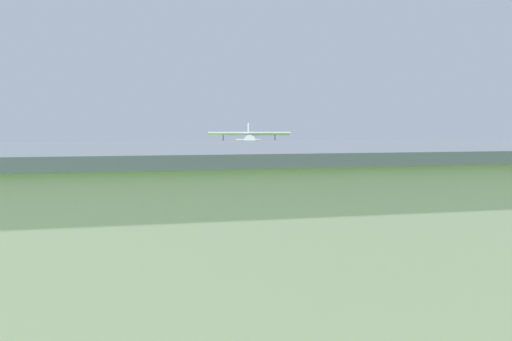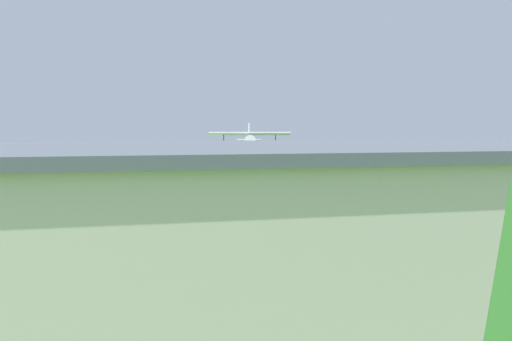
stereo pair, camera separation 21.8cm
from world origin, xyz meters
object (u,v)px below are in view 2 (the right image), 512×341
(person_near_hangar_door, at_px, (438,216))
(person_by_parked_cars, at_px, (362,222))
(hangar, at_px, (323,230))
(person_walking_on_apron, at_px, (435,222))
(biplane, at_px, (250,145))

(person_near_hangar_door, distance_m, person_by_parked_cars, 5.92)
(hangar, relative_size, person_by_parked_cars, 19.24)
(person_near_hangar_door, xyz_separation_m, person_by_parked_cars, (5.89, 0.59, -0.10))
(person_by_parked_cars, bearing_deg, hangar, 60.86)
(hangar, xyz_separation_m, person_walking_on_apron, (-13.37, -14.57, -2.37))
(hangar, relative_size, person_walking_on_apron, 18.92)
(hangar, xyz_separation_m, person_near_hangar_door, (-14.70, -16.40, -2.29))
(person_near_hangar_door, bearing_deg, biplane, -71.89)
(person_near_hangar_door, bearing_deg, hangar, 48.13)
(hangar, relative_size, person_near_hangar_door, 17.25)
(hangar, xyz_separation_m, biplane, (-7.24, -39.22, 2.04))
(person_near_hangar_door, bearing_deg, person_by_parked_cars, 5.71)
(person_near_hangar_door, bearing_deg, person_walking_on_apron, 53.97)
(biplane, relative_size, person_walking_on_apron, 5.06)
(biplane, bearing_deg, hangar, 79.54)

